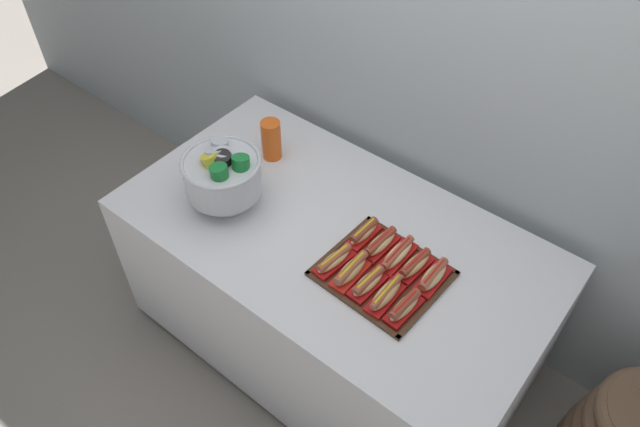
% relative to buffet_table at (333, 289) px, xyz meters
% --- Properties ---
extents(ground_plane, '(10.00, 10.00, 0.00)m').
position_rel_buffet_table_xyz_m(ground_plane, '(0.00, 0.00, -0.40)').
color(ground_plane, gray).
extents(back_wall, '(6.00, 0.10, 2.60)m').
position_rel_buffet_table_xyz_m(back_wall, '(0.00, 0.55, 0.90)').
color(back_wall, '#B2BCC1').
rests_on(back_wall, ground_plane).
extents(buffet_table, '(1.64, 0.90, 0.76)m').
position_rel_buffet_table_xyz_m(buffet_table, '(0.00, 0.00, 0.00)').
color(buffet_table, silver).
rests_on(buffet_table, ground_plane).
extents(serving_tray, '(0.42, 0.38, 0.01)m').
position_rel_buffet_table_xyz_m(serving_tray, '(0.25, -0.05, 0.36)').
color(serving_tray, '#472B19').
rests_on(serving_tray, buffet_table).
extents(hot_dog_0, '(0.08, 0.17, 0.06)m').
position_rel_buffet_table_xyz_m(hot_dog_0, '(0.10, -0.13, 0.39)').
color(hot_dog_0, '#B21414').
rests_on(hot_dog_0, serving_tray).
extents(hot_dog_1, '(0.07, 0.17, 0.07)m').
position_rel_buffet_table_xyz_m(hot_dog_1, '(0.17, -0.13, 0.40)').
color(hot_dog_1, red).
rests_on(hot_dog_1, serving_tray).
extents(hot_dog_2, '(0.07, 0.16, 0.06)m').
position_rel_buffet_table_xyz_m(hot_dog_2, '(0.25, -0.14, 0.39)').
color(hot_dog_2, '#B21414').
rests_on(hot_dog_2, serving_tray).
extents(hot_dog_3, '(0.07, 0.17, 0.06)m').
position_rel_buffet_table_xyz_m(hot_dog_3, '(0.32, -0.14, 0.39)').
color(hot_dog_3, '#B21414').
rests_on(hot_dog_3, serving_tray).
extents(hot_dog_4, '(0.07, 0.16, 0.06)m').
position_rel_buffet_table_xyz_m(hot_dog_4, '(0.40, -0.14, 0.40)').
color(hot_dog_4, '#B21414').
rests_on(hot_dog_4, serving_tray).
extents(hot_dog_5, '(0.06, 0.16, 0.06)m').
position_rel_buffet_table_xyz_m(hot_dog_5, '(0.11, 0.03, 0.40)').
color(hot_dog_5, red).
rests_on(hot_dog_5, serving_tray).
extents(hot_dog_6, '(0.07, 0.17, 0.06)m').
position_rel_buffet_table_xyz_m(hot_dog_6, '(0.18, 0.03, 0.39)').
color(hot_dog_6, '#B21414').
rests_on(hot_dog_6, serving_tray).
extents(hot_dog_7, '(0.07, 0.18, 0.06)m').
position_rel_buffet_table_xyz_m(hot_dog_7, '(0.26, 0.03, 0.39)').
color(hot_dog_7, '#B21414').
rests_on(hot_dog_7, serving_tray).
extents(hot_dog_8, '(0.08, 0.17, 0.06)m').
position_rel_buffet_table_xyz_m(hot_dog_8, '(0.33, 0.02, 0.40)').
color(hot_dog_8, '#B21414').
rests_on(hot_dog_8, serving_tray).
extents(hot_dog_9, '(0.07, 0.16, 0.06)m').
position_rel_buffet_table_xyz_m(hot_dog_9, '(0.41, 0.02, 0.39)').
color(hot_dog_9, '#B21414').
rests_on(hot_dog_9, serving_tray).
extents(punch_bowl, '(0.30, 0.30, 0.26)m').
position_rel_buffet_table_xyz_m(punch_bowl, '(-0.42, -0.14, 0.51)').
color(punch_bowl, silver).
rests_on(punch_bowl, buffet_table).
extents(cup_stack, '(0.08, 0.08, 0.18)m').
position_rel_buffet_table_xyz_m(cup_stack, '(-0.47, 0.18, 0.45)').
color(cup_stack, '#EA5B19').
rests_on(cup_stack, buffet_table).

